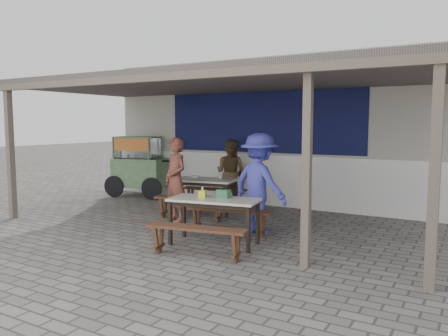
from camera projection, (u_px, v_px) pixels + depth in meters
ground at (198, 231)px, 7.90m from camera, size 60.00×60.00×0.00m
back_wall at (278, 132)px, 10.80m from camera, size 9.00×1.28×3.50m
warung_roof at (224, 83)px, 8.39m from camera, size 9.00×4.21×2.81m
table_left at (203, 182)px, 9.41m from camera, size 1.52×0.96×0.75m
bench_left_street at (190, 203)px, 8.81m from camera, size 1.54×0.54×0.45m
bench_left_wall at (214, 193)px, 10.08m from camera, size 1.54×0.54×0.45m
table_right at (214, 203)px, 6.96m from camera, size 1.52×0.87×0.75m
bench_right_street at (196, 234)px, 6.33m from camera, size 1.55×0.54×0.45m
bench_right_wall at (229, 215)px, 7.66m from camera, size 1.55×0.54×0.45m
vendor_cart at (139, 164)px, 11.60m from camera, size 1.91×1.04×1.60m
patron_street_side at (176, 180)px, 8.61m from camera, size 0.72×0.62×1.67m
patron_wall_side at (231, 173)px, 10.28m from camera, size 0.78×0.62×1.57m
patron_right_table at (260, 183)px, 7.69m from camera, size 1.30×0.99×1.78m
tissue_box at (203, 194)px, 7.05m from camera, size 0.14×0.14×0.11m
donation_box at (224, 194)px, 7.00m from camera, size 0.21×0.14×0.14m
condiment_jar at (221, 177)px, 9.45m from camera, size 0.07×0.07×0.08m
condiment_bowl at (196, 177)px, 9.62m from camera, size 0.22×0.22×0.05m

